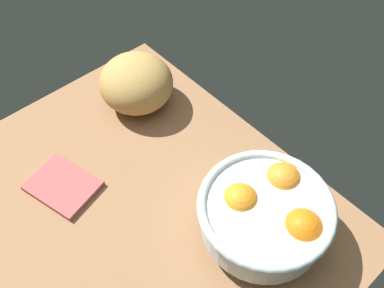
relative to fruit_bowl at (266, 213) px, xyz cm
name	(u,v)px	position (x,y,z in cm)	size (l,w,h in cm)	color
ground_plane	(143,208)	(18.53, 12.43, -8.07)	(73.88, 58.55, 3.00)	#906643
fruit_bowl	(266,213)	(0.00, 0.00, 0.00)	(22.49, 22.49, 11.00)	silver
bread_loaf	(136,83)	(40.09, -3.31, -0.91)	(16.08, 15.78, 11.33)	tan
napkin_folded	(63,186)	(31.50, 21.27, -6.01)	(12.53, 9.63, 1.13)	#AC5353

